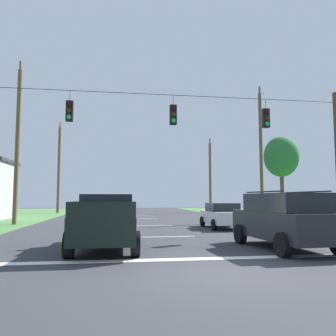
{
  "coord_description": "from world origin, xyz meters",
  "views": [
    {
      "loc": [
        -2.42,
        -8.07,
        1.79
      ],
      "look_at": [
        0.45,
        11.26,
        3.55
      ],
      "focal_mm": 36.47,
      "sensor_mm": 36.0,
      "label": 1
    }
  ],
  "objects_px": {
    "suv_black": "(284,219)",
    "distant_car_crossing_white": "(222,215)",
    "pickup_truck": "(106,221)",
    "utility_pole_mid_left": "(17,142)",
    "overhead_signal_span": "(167,152)",
    "utility_pole_far_right": "(210,176)",
    "tree_roadside_right": "(281,157)",
    "utility_pole_mid_right": "(261,154)",
    "utility_pole_far_left": "(59,168)"
  },
  "relations": [
    {
      "from": "overhead_signal_span",
      "to": "pickup_truck",
      "type": "xyz_separation_m",
      "value": [
        -2.68,
        -3.09,
        -3.0
      ]
    },
    {
      "from": "overhead_signal_span",
      "to": "utility_pole_far_left",
      "type": "distance_m",
      "value": 30.17
    },
    {
      "from": "utility_pole_mid_right",
      "to": "utility_pole_mid_left",
      "type": "bearing_deg",
      "value": -174.37
    },
    {
      "from": "overhead_signal_span",
      "to": "tree_roadside_right",
      "type": "relative_size",
      "value": 2.29
    },
    {
      "from": "utility_pole_mid_left",
      "to": "utility_pole_far_left",
      "type": "bearing_deg",
      "value": 91.14
    },
    {
      "from": "utility_pole_far_right",
      "to": "tree_roadside_right",
      "type": "relative_size",
      "value": 1.23
    },
    {
      "from": "tree_roadside_right",
      "to": "utility_pole_mid_left",
      "type": "bearing_deg",
      "value": -164.46
    },
    {
      "from": "utility_pole_mid_right",
      "to": "distant_car_crossing_white",
      "type": "bearing_deg",
      "value": -130.12
    },
    {
      "from": "suv_black",
      "to": "utility_pole_far_left",
      "type": "distance_m",
      "value": 35.61
    },
    {
      "from": "utility_pole_mid_right",
      "to": "utility_pole_mid_left",
      "type": "distance_m",
      "value": 18.83
    },
    {
      "from": "suv_black",
      "to": "distant_car_crossing_white",
      "type": "relative_size",
      "value": 1.13
    },
    {
      "from": "pickup_truck",
      "to": "utility_pole_far_left",
      "type": "distance_m",
      "value": 32.72
    },
    {
      "from": "pickup_truck",
      "to": "distant_car_crossing_white",
      "type": "height_order",
      "value": "pickup_truck"
    },
    {
      "from": "suv_black",
      "to": "utility_pole_mid_right",
      "type": "bearing_deg",
      "value": 68.79
    },
    {
      "from": "pickup_truck",
      "to": "utility_pole_far_right",
      "type": "relative_size",
      "value": 0.56
    },
    {
      "from": "utility_pole_mid_right",
      "to": "utility_pole_mid_left",
      "type": "xyz_separation_m",
      "value": [
        -18.74,
        -1.85,
        0.21
      ]
    },
    {
      "from": "utility_pole_mid_right",
      "to": "tree_roadside_right",
      "type": "bearing_deg",
      "value": 47.88
    },
    {
      "from": "distant_car_crossing_white",
      "to": "pickup_truck",
      "type": "bearing_deg",
      "value": -131.77
    },
    {
      "from": "distant_car_crossing_white",
      "to": "utility_pole_far_right",
      "type": "distance_m",
      "value": 23.77
    },
    {
      "from": "pickup_truck",
      "to": "utility_pole_far_left",
      "type": "relative_size",
      "value": 0.47
    },
    {
      "from": "pickup_truck",
      "to": "tree_roadside_right",
      "type": "height_order",
      "value": "tree_roadside_right"
    },
    {
      "from": "pickup_truck",
      "to": "utility_pole_mid_left",
      "type": "bearing_deg",
      "value": 118.37
    },
    {
      "from": "overhead_signal_span",
      "to": "suv_black",
      "type": "xyz_separation_m",
      "value": [
        3.64,
        -4.19,
        -2.91
      ]
    },
    {
      "from": "utility_pole_mid_right",
      "to": "pickup_truck",
      "type": "bearing_deg",
      "value": -131.02
    },
    {
      "from": "pickup_truck",
      "to": "suv_black",
      "type": "xyz_separation_m",
      "value": [
        6.32,
        -1.1,
        0.09
      ]
    },
    {
      "from": "overhead_signal_span",
      "to": "suv_black",
      "type": "bearing_deg",
      "value": -49.01
    },
    {
      "from": "distant_car_crossing_white",
      "to": "utility_pole_mid_left",
      "type": "relative_size",
      "value": 0.37
    },
    {
      "from": "utility_pole_far_left",
      "to": "tree_roadside_right",
      "type": "distance_m",
      "value": 26.65
    },
    {
      "from": "distant_car_crossing_white",
      "to": "overhead_signal_span",
      "type": "bearing_deg",
      "value": -132.32
    },
    {
      "from": "overhead_signal_span",
      "to": "suv_black",
      "type": "relative_size",
      "value": 3.69
    },
    {
      "from": "utility_pole_mid_right",
      "to": "overhead_signal_span",
      "type": "bearing_deg",
      "value": -131.04
    },
    {
      "from": "suv_black",
      "to": "tree_roadside_right",
      "type": "xyz_separation_m",
      "value": [
        9.92,
        19.59,
        4.78
      ]
    },
    {
      "from": "overhead_signal_span",
      "to": "suv_black",
      "type": "height_order",
      "value": "overhead_signal_span"
    },
    {
      "from": "overhead_signal_span",
      "to": "utility_pole_far_left",
      "type": "bearing_deg",
      "value": 108.64
    },
    {
      "from": "tree_roadside_right",
      "to": "utility_pole_far_left",
      "type": "bearing_deg",
      "value": 150.46
    },
    {
      "from": "distant_car_crossing_white",
      "to": "utility_pole_far_left",
      "type": "distance_m",
      "value": 28.13
    },
    {
      "from": "utility_pole_far_right",
      "to": "suv_black",
      "type": "bearing_deg",
      "value": -100.83
    },
    {
      "from": "distant_car_crossing_white",
      "to": "utility_pole_mid_right",
      "type": "xyz_separation_m",
      "value": [
        5.45,
        6.47,
        4.73
      ]
    },
    {
      "from": "distant_car_crossing_white",
      "to": "utility_pole_mid_left",
      "type": "bearing_deg",
      "value": 160.83
    },
    {
      "from": "utility_pole_far_right",
      "to": "utility_pole_far_left",
      "type": "height_order",
      "value": "utility_pole_far_left"
    },
    {
      "from": "utility_pole_mid_right",
      "to": "utility_pole_far_right",
      "type": "xyz_separation_m",
      "value": [
        0.14,
        16.29,
        -0.77
      ]
    },
    {
      "from": "suv_black",
      "to": "utility_pole_far_right",
      "type": "bearing_deg",
      "value": 79.17
    },
    {
      "from": "suv_black",
      "to": "utility_pole_far_left",
      "type": "xyz_separation_m",
      "value": [
        -13.26,
        32.73,
        4.6
      ]
    },
    {
      "from": "utility_pole_far_left",
      "to": "utility_pole_far_right",
      "type": "bearing_deg",
      "value": -3.97
    },
    {
      "from": "utility_pole_far_left",
      "to": "tree_roadside_right",
      "type": "bearing_deg",
      "value": -29.54
    },
    {
      "from": "pickup_truck",
      "to": "utility_pole_far_left",
      "type": "bearing_deg",
      "value": 102.39
    },
    {
      "from": "overhead_signal_span",
      "to": "utility_pole_far_right",
      "type": "bearing_deg",
      "value": 70.48
    },
    {
      "from": "distant_car_crossing_white",
      "to": "utility_pole_mid_left",
      "type": "xyz_separation_m",
      "value": [
        -13.29,
        4.62,
        4.93
      ]
    },
    {
      "from": "utility_pole_mid_right",
      "to": "utility_pole_far_left",
      "type": "distance_m",
      "value": 26.01
    },
    {
      "from": "utility_pole_far_right",
      "to": "utility_pole_far_left",
      "type": "relative_size",
      "value": 0.84
    }
  ]
}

